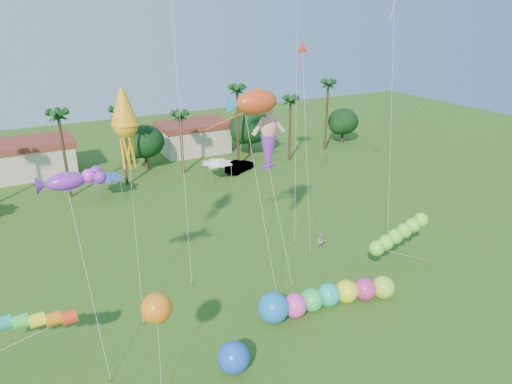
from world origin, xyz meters
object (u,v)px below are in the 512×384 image
car_b (240,166)px  caterpillar_inflatable (323,298)px  spectator_b (322,241)px  blue_ball (234,358)px

car_b → caterpillar_inflatable: 32.46m
car_b → spectator_b: 23.89m
spectator_b → caterpillar_inflatable: bearing=-86.9°
spectator_b → caterpillar_inflatable: caterpillar_inflatable is taller
spectator_b → blue_ball: blue_ball is taller
caterpillar_inflatable → spectator_b: bearing=63.2°
caterpillar_inflatable → blue_ball: caterpillar_inflatable is taller
blue_ball → car_b: bearing=63.4°
car_b → spectator_b: (-3.02, -23.70, -0.01)m
blue_ball → caterpillar_inflatable: bearing=17.0°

